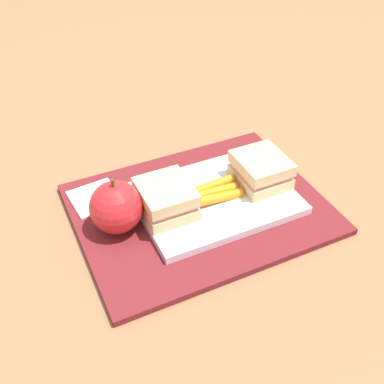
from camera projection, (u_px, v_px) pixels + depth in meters
ground_plane at (200, 211)px, 0.71m from camera, size 2.40×2.40×0.00m
lunchbag_mat at (200, 209)px, 0.70m from camera, size 0.36×0.28×0.01m
food_tray at (215, 198)px, 0.71m from camera, size 0.23×0.17×0.01m
sandwich_half_left at (261, 170)px, 0.71m from camera, size 0.07×0.08×0.04m
sandwich_half_right at (166, 199)px, 0.66m from camera, size 0.07×0.08×0.04m
carrot_sticks_bundle at (214, 192)px, 0.70m from camera, size 0.08×0.04×0.02m
apple at (116, 207)px, 0.64m from camera, size 0.07×0.07×0.09m
paper_napkin at (95, 198)px, 0.71m from camera, size 0.08×0.08×0.00m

